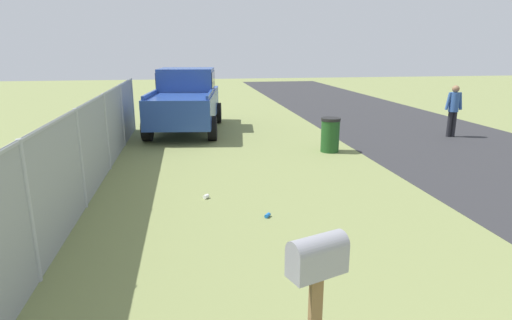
{
  "coord_description": "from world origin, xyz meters",
  "views": [
    {
      "loc": [
        0.59,
        2.16,
        2.77
      ],
      "look_at": [
        6.0,
        1.28,
        1.3
      ],
      "focal_mm": 29.3,
      "sensor_mm": 36.0,
      "label": 1
    }
  ],
  "objects": [
    {
      "name": "trash_bin",
      "position": [
        11.33,
        -1.64,
        0.47
      ],
      "size": [
        0.52,
        0.52,
        0.94
      ],
      "color": "#1E4C1E",
      "rests_on": "ground"
    },
    {
      "name": "mailbox",
      "position": [
        3.34,
        1.24,
        1.13
      ],
      "size": [
        0.35,
        0.5,
        1.42
      ],
      "rotation": [
        0.0,
        0.0,
        0.35
      ],
      "color": "brown",
      "rests_on": "ground"
    },
    {
      "name": "fence_section",
      "position": [
        8.02,
        4.06,
        0.96
      ],
      "size": [
        14.99,
        0.07,
        1.79
      ],
      "color": "#9EA3A8",
      "rests_on": "ground"
    },
    {
      "name": "litter_cup_far_scatter",
      "position": [
        8.12,
        1.9,
        0.04
      ],
      "size": [
        0.13,
        0.13,
        0.08
      ],
      "primitive_type": "cylinder",
      "rotation": [
        0.0,
        1.57,
        2.35
      ],
      "color": "white",
      "rests_on": "ground"
    },
    {
      "name": "litter_can_midfield_a",
      "position": [
        7.04,
        0.92,
        0.03
      ],
      "size": [
        0.14,
        0.12,
        0.07
      ],
      "primitive_type": "cylinder",
      "rotation": [
        0.0,
        1.57,
        2.51
      ],
      "color": "blue",
      "rests_on": "ground"
    },
    {
      "name": "pickup_truck",
      "position": [
        15.15,
        2.24,
        1.1
      ],
      "size": [
        5.04,
        2.71,
        2.09
      ],
      "rotation": [
        0.0,
        0.0,
        -0.12
      ],
      "color": "#284793",
      "rests_on": "ground"
    },
    {
      "name": "pedestrian",
      "position": [
        12.63,
        -6.15,
        0.95
      ],
      "size": [
        0.3,
        0.57,
        1.64
      ],
      "rotation": [
        0.0,
        0.0,
        6.2
      ],
      "color": "black",
      "rests_on": "ground"
    }
  ]
}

